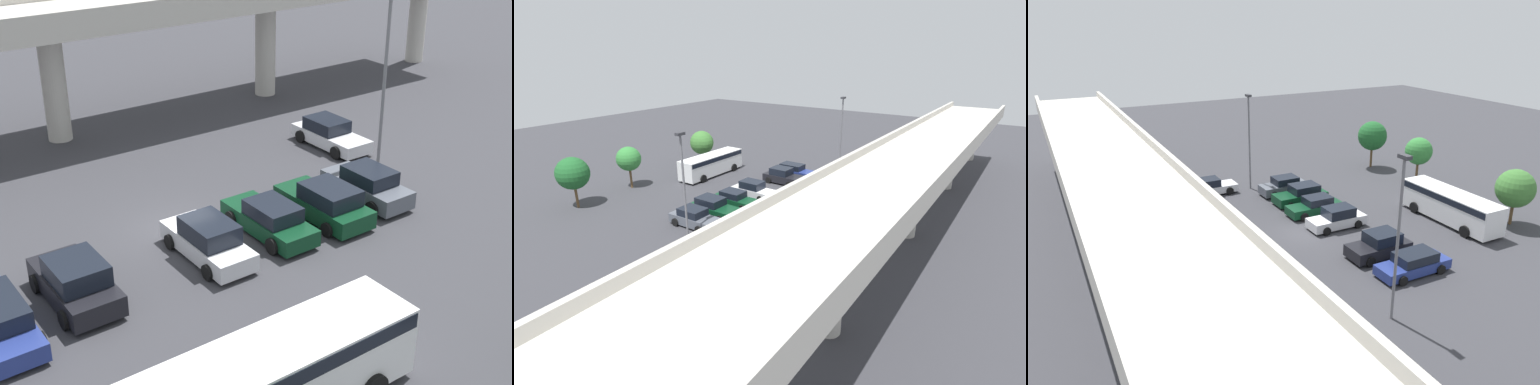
% 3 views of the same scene
% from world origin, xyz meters
% --- Properties ---
extents(ground_plane, '(119.87, 119.87, 0.00)m').
position_xyz_m(ground_plane, '(0.00, 0.00, 0.00)').
color(ground_plane, '#38383D').
extents(highway_overpass, '(57.25, 6.30, 7.48)m').
position_xyz_m(highway_overpass, '(0.00, 12.83, 6.05)').
color(highway_overpass, '#BCB7AD').
rests_on(highway_overpass, ground_plane).
extents(parked_car_0, '(2.00, 4.90, 1.44)m').
position_xyz_m(parked_car_0, '(-8.40, -2.95, 0.69)').
color(parked_car_0, navy).
rests_on(parked_car_0, ground_plane).
extents(parked_car_1, '(2.19, 4.34, 1.72)m').
position_xyz_m(parked_car_1, '(-5.52, -2.52, 0.79)').
color(parked_car_1, black).
rests_on(parked_car_1, ground_plane).
extents(parked_car_2, '(1.99, 4.52, 1.63)m').
position_xyz_m(parked_car_2, '(-0.17, -2.67, 0.74)').
color(parked_car_2, silver).
rests_on(parked_car_2, ground_plane).
extents(parked_car_3, '(1.99, 4.62, 1.49)m').
position_xyz_m(parked_car_3, '(2.87, -2.56, 0.69)').
color(parked_car_3, '#0C381E').
rests_on(parked_car_3, ground_plane).
extents(parked_car_4, '(2.18, 4.59, 1.62)m').
position_xyz_m(parked_car_4, '(5.64, -2.81, 0.75)').
color(parked_car_4, '#0C381E').
rests_on(parked_car_4, ground_plane).
extents(parked_car_5, '(2.05, 4.33, 1.59)m').
position_xyz_m(parked_car_5, '(8.34, -2.56, 0.75)').
color(parked_car_5, '#515660').
rests_on(parked_car_5, ground_plane).
extents(parked_car_6, '(2.05, 4.62, 1.48)m').
position_xyz_m(parked_car_6, '(11.32, 3.40, 0.69)').
color(parked_car_6, silver).
rests_on(parked_car_6, ground_plane).
extents(shuttle_bus, '(8.70, 2.57, 2.45)m').
position_xyz_m(shuttle_bus, '(-3.31, -11.08, 1.47)').
color(shuttle_bus, white).
rests_on(shuttle_bus, ground_plane).
extents(lamp_post_near_aisle, '(0.70, 0.35, 9.10)m').
position_xyz_m(lamp_post_near_aisle, '(-11.68, 1.41, 5.25)').
color(lamp_post_near_aisle, slate).
rests_on(lamp_post_near_aisle, ground_plane).
extents(lamp_post_mid_lot, '(0.70, 0.35, 8.72)m').
position_xyz_m(lamp_post_mid_lot, '(11.11, -0.47, 5.06)').
color(lamp_post_mid_lot, slate).
rests_on(lamp_post_mid_lot, ground_plane).
extents(tree_front_left, '(2.94, 2.94, 4.39)m').
position_xyz_m(tree_front_left, '(-5.87, -14.92, 2.91)').
color(tree_front_left, brown).
rests_on(tree_front_left, ground_plane).
extents(tree_front_centre, '(2.56, 2.56, 4.50)m').
position_xyz_m(tree_front_centre, '(5.01, -15.10, 3.20)').
color(tree_front_centre, brown).
rests_on(tree_front_centre, ground_plane).
extents(tree_front_right, '(3.02, 3.02, 4.88)m').
position_xyz_m(tree_front_right, '(11.50, -14.62, 3.36)').
color(tree_front_right, brown).
rests_on(tree_front_right, ground_plane).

